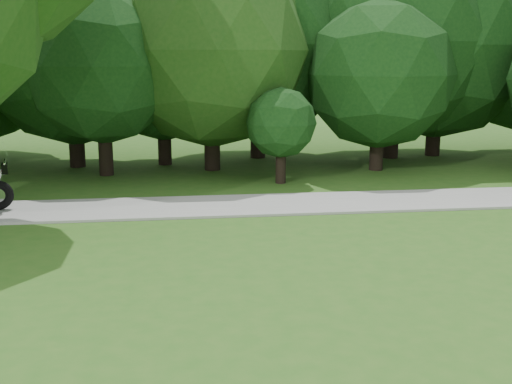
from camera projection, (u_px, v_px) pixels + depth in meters
name	position (u px, v px, depth m)	size (l,w,h in m)	color
walkway	(374.00, 201.00, 16.25)	(60.00, 2.20, 0.06)	#999994
tree_line	(313.00, 54.00, 21.95)	(38.20, 11.80, 7.76)	black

